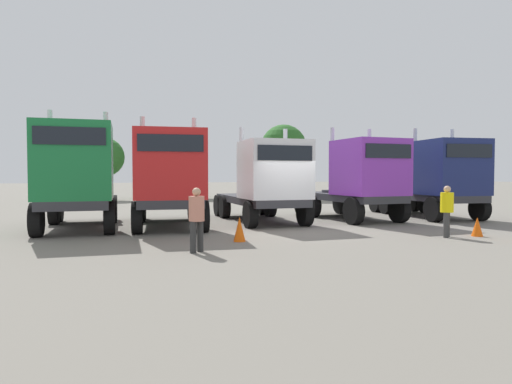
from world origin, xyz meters
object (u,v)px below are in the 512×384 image
semi_truck_green (77,175)px  semi_truck_purple (361,178)px  visitor_in_hivis (447,208)px  traffic_cone_far (239,229)px  traffic_cone_near (477,227)px  semi_truck_white (268,182)px  semi_truck_navy (440,179)px  visitor_with_camera (197,215)px  semi_truck_red (169,179)px

semi_truck_green → semi_truck_purple: 11.29m
semi_truck_green → visitor_in_hivis: size_ratio=3.80×
traffic_cone_far → semi_truck_purple: bearing=31.4°
visitor_in_hivis → semi_truck_green: bearing=23.2°
semi_truck_green → traffic_cone_near: bearing=68.5°
semi_truck_white → semi_truck_navy: bearing=87.1°
semi_truck_green → traffic_cone_near: 13.51m
semi_truck_white → visitor_in_hivis: 6.86m
visitor_with_camera → semi_truck_green: bearing=-8.3°
visitor_in_hivis → semi_truck_purple: bearing=-42.8°
semi_truck_red → semi_truck_purple: size_ratio=1.10×
semi_truck_navy → visitor_in_hivis: semi_truck_navy is taller
semi_truck_purple → visitor_with_camera: bearing=-58.5°
semi_truck_navy → traffic_cone_far: semi_truck_navy is taller
semi_truck_green → semi_truck_purple: size_ratio=1.05×
semi_truck_red → traffic_cone_far: bearing=28.3°
semi_truck_purple → semi_truck_navy: 3.90m
semi_truck_purple → traffic_cone_near: bearing=8.0°
semi_truck_purple → semi_truck_navy: semi_truck_navy is taller
semi_truck_red → visitor_in_hivis: semi_truck_red is taller
semi_truck_navy → semi_truck_green: bearing=-85.0°
semi_truck_red → semi_truck_white: semi_truck_red is taller
semi_truck_white → visitor_with_camera: bearing=-34.1°
traffic_cone_near → visitor_in_hivis: bearing=172.4°
semi_truck_green → traffic_cone_far: 6.40m
traffic_cone_near → traffic_cone_far: traffic_cone_far is taller
semi_truck_green → semi_truck_red: size_ratio=0.95×
semi_truck_green → semi_truck_purple: (11.29, -0.02, -0.14)m
semi_truck_green → visitor_with_camera: bearing=31.9°
semi_truck_red → traffic_cone_far: semi_truck_red is taller
semi_truck_red → visitor_with_camera: (-0.01, -5.23, -0.88)m
semi_truck_white → semi_truck_navy: 8.05m
semi_truck_red → visitor_with_camera: semi_truck_red is taller
semi_truck_navy → semi_truck_purple: bearing=-87.8°
semi_truck_purple → visitor_with_camera: semi_truck_purple is taller
visitor_in_hivis → traffic_cone_near: (1.08, -0.14, -0.64)m
traffic_cone_far → semi_truck_navy: bearing=19.8°
semi_truck_red → traffic_cone_near: (9.12, -5.11, -1.53)m
semi_truck_red → traffic_cone_near: semi_truck_red is taller
semi_truck_green → semi_truck_navy: (15.18, -0.28, -0.16)m
semi_truck_purple → traffic_cone_far: (-6.58, -4.02, -1.46)m
visitor_in_hivis → traffic_cone_far: 6.63m
semi_truck_purple → visitor_in_hivis: (-0.09, -5.22, -0.88)m
traffic_cone_far → semi_truck_white: bearing=60.3°
semi_truck_white → visitor_in_hivis: semi_truck_white is taller
traffic_cone_far → semi_truck_red: bearing=112.3°
visitor_with_camera → semi_truck_navy: bearing=-104.6°
visitor_in_hivis → traffic_cone_near: 1.26m
visitor_with_camera → traffic_cone_near: visitor_with_camera is taller
traffic_cone_near → traffic_cone_far: (-7.58, 1.34, 0.06)m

